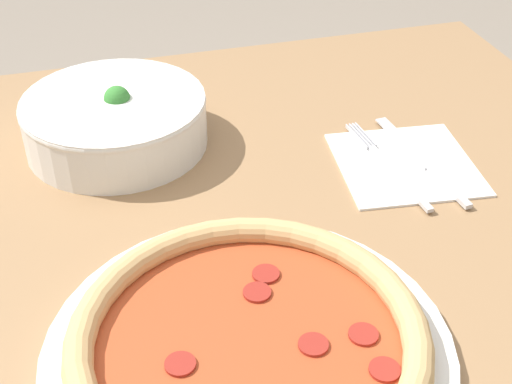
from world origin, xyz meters
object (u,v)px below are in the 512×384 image
(pizza, at_px, (249,342))
(knife, at_px, (425,163))
(fork, at_px, (388,165))
(bowl, at_px, (116,118))

(pizza, height_order, knife, pizza)
(pizza, distance_m, knife, 0.36)
(fork, relative_size, knife, 0.96)
(bowl, bearing_deg, knife, -23.42)
(bowl, bearing_deg, pizza, -79.99)
(fork, bearing_deg, bowl, 60.12)
(knife, bearing_deg, pizza, 124.58)
(bowl, xyz_separation_m, fork, (0.30, -0.14, -0.03))
(pizza, height_order, bowl, bowl)
(bowl, bearing_deg, fork, -25.38)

